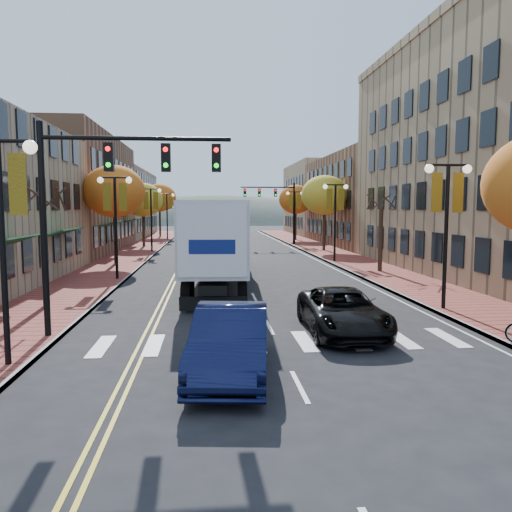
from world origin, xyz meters
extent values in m
plane|color=black|center=(0.00, 0.00, 0.00)|extent=(200.00, 200.00, 0.00)
cube|color=brown|center=(-9.00, 32.50, 0.07)|extent=(4.00, 85.00, 0.15)
cube|color=brown|center=(9.00, 32.50, 0.07)|extent=(4.00, 85.00, 0.15)
cube|color=brown|center=(-17.00, 36.00, 5.50)|extent=(12.00, 24.00, 11.00)
cube|color=#9E8966|center=(-17.00, 61.00, 4.75)|extent=(12.00, 26.00, 9.50)
cube|color=brown|center=(18.50, 42.00, 5.00)|extent=(15.00, 24.00, 10.00)
cube|color=#9E8966|center=(18.50, 64.00, 5.50)|extent=(15.00, 20.00, 11.00)
cylinder|color=#382619|center=(-9.00, 8.00, 2.25)|extent=(0.28, 0.28, 4.20)
cylinder|color=#382619|center=(-9.00, 24.00, 2.60)|extent=(0.28, 0.28, 4.90)
ellipsoid|color=#D95019|center=(-9.00, 24.00, 5.46)|extent=(4.48, 4.48, 3.81)
cylinder|color=#382619|center=(-9.00, 40.00, 2.42)|extent=(0.28, 0.28, 4.55)
ellipsoid|color=yellow|center=(-9.00, 40.00, 5.07)|extent=(4.16, 4.16, 3.54)
cylinder|color=#382619|center=(-9.00, 58.00, 2.67)|extent=(0.28, 0.28, 5.04)
ellipsoid|color=#D95019|center=(-9.00, 58.00, 5.62)|extent=(4.61, 4.61, 3.92)
cylinder|color=#382619|center=(9.00, 18.00, 2.25)|extent=(0.28, 0.28, 4.20)
cylinder|color=#382619|center=(9.00, 34.00, 2.60)|extent=(0.28, 0.28, 4.90)
ellipsoid|color=yellow|center=(9.00, 34.00, 5.46)|extent=(4.48, 4.48, 3.81)
cylinder|color=#382619|center=(9.00, 50.00, 2.53)|extent=(0.28, 0.28, 4.76)
ellipsoid|color=#D95019|center=(9.00, 50.00, 5.30)|extent=(4.35, 4.35, 3.70)
cylinder|color=black|center=(-7.50, 0.00, 3.00)|extent=(0.16, 0.16, 6.00)
sphere|color=#FFF2CC|center=(-6.70, 0.00, 5.85)|extent=(0.36, 0.36, 0.36)
cube|color=gold|center=(-7.05, 0.00, 4.90)|extent=(0.45, 0.03, 1.60)
cylinder|color=black|center=(-7.50, 16.00, 3.00)|extent=(0.16, 0.16, 6.00)
cylinder|color=black|center=(-7.50, 16.00, 6.00)|extent=(1.60, 0.10, 0.10)
sphere|color=#FFF2CC|center=(-8.30, 16.00, 5.85)|extent=(0.36, 0.36, 0.36)
sphere|color=#FFF2CC|center=(-6.70, 16.00, 5.85)|extent=(0.36, 0.36, 0.36)
cube|color=gold|center=(-7.95, 16.00, 4.90)|extent=(0.45, 0.03, 1.60)
cube|color=gold|center=(-7.05, 16.00, 4.90)|extent=(0.45, 0.03, 1.60)
cylinder|color=black|center=(-7.50, 34.00, 3.00)|extent=(0.16, 0.16, 6.00)
cylinder|color=black|center=(-7.50, 34.00, 6.00)|extent=(1.60, 0.10, 0.10)
sphere|color=#FFF2CC|center=(-8.30, 34.00, 5.85)|extent=(0.36, 0.36, 0.36)
sphere|color=#FFF2CC|center=(-6.70, 34.00, 5.85)|extent=(0.36, 0.36, 0.36)
cube|color=gold|center=(-7.95, 34.00, 4.90)|extent=(0.45, 0.03, 1.60)
cube|color=gold|center=(-7.05, 34.00, 4.90)|extent=(0.45, 0.03, 1.60)
cylinder|color=black|center=(-7.50, 52.00, 3.00)|extent=(0.16, 0.16, 6.00)
cylinder|color=black|center=(-7.50, 52.00, 6.00)|extent=(1.60, 0.10, 0.10)
sphere|color=#FFF2CC|center=(-8.30, 52.00, 5.85)|extent=(0.36, 0.36, 0.36)
sphere|color=#FFF2CC|center=(-6.70, 52.00, 5.85)|extent=(0.36, 0.36, 0.36)
cube|color=gold|center=(-7.95, 52.00, 4.90)|extent=(0.45, 0.03, 1.60)
cube|color=gold|center=(-7.05, 52.00, 4.90)|extent=(0.45, 0.03, 1.60)
cylinder|color=black|center=(7.50, 6.00, 3.00)|extent=(0.16, 0.16, 6.00)
cylinder|color=black|center=(7.50, 6.00, 6.00)|extent=(1.60, 0.10, 0.10)
sphere|color=#FFF2CC|center=(6.70, 6.00, 5.85)|extent=(0.36, 0.36, 0.36)
sphere|color=#FFF2CC|center=(8.30, 6.00, 5.85)|extent=(0.36, 0.36, 0.36)
cube|color=gold|center=(7.05, 6.00, 4.90)|extent=(0.45, 0.03, 1.60)
cube|color=gold|center=(7.95, 6.00, 4.90)|extent=(0.45, 0.03, 1.60)
cylinder|color=black|center=(7.50, 24.00, 3.00)|extent=(0.16, 0.16, 6.00)
cylinder|color=black|center=(7.50, 24.00, 6.00)|extent=(1.60, 0.10, 0.10)
sphere|color=#FFF2CC|center=(6.70, 24.00, 5.85)|extent=(0.36, 0.36, 0.36)
sphere|color=#FFF2CC|center=(8.30, 24.00, 5.85)|extent=(0.36, 0.36, 0.36)
cube|color=gold|center=(7.05, 24.00, 4.90)|extent=(0.45, 0.03, 1.60)
cube|color=gold|center=(7.95, 24.00, 4.90)|extent=(0.45, 0.03, 1.60)
cylinder|color=black|center=(7.50, 42.00, 3.00)|extent=(0.16, 0.16, 6.00)
cylinder|color=black|center=(7.50, 42.00, 6.00)|extent=(1.60, 0.10, 0.10)
sphere|color=#FFF2CC|center=(6.70, 42.00, 5.85)|extent=(0.36, 0.36, 0.36)
sphere|color=#FFF2CC|center=(8.30, 42.00, 5.85)|extent=(0.36, 0.36, 0.36)
cube|color=gold|center=(7.05, 42.00, 4.90)|extent=(0.45, 0.03, 1.60)
cube|color=gold|center=(7.95, 42.00, 4.90)|extent=(0.45, 0.03, 1.60)
cylinder|color=black|center=(-7.40, 3.00, 3.50)|extent=(0.20, 0.20, 7.00)
cylinder|color=black|center=(-4.40, 3.00, 6.50)|extent=(6.00, 0.14, 0.14)
cube|color=black|center=(-5.30, 3.00, 5.90)|extent=(0.30, 0.25, 0.90)
sphere|color=#FF0C0C|center=(-5.30, 2.86, 6.15)|extent=(0.16, 0.16, 0.16)
cube|color=black|center=(-3.50, 3.00, 5.90)|extent=(0.30, 0.25, 0.90)
sphere|color=#FF0C0C|center=(-3.50, 2.86, 6.15)|extent=(0.16, 0.16, 0.16)
cube|color=black|center=(-1.88, 3.00, 5.90)|extent=(0.30, 0.25, 0.90)
sphere|color=#FF0C0C|center=(-1.88, 2.86, 6.15)|extent=(0.16, 0.16, 0.16)
cylinder|color=black|center=(7.40, 42.00, 3.50)|extent=(0.20, 0.20, 7.00)
cylinder|color=black|center=(4.40, 42.00, 6.50)|extent=(6.00, 0.14, 0.14)
cube|color=black|center=(5.30, 42.00, 5.90)|extent=(0.30, 0.25, 0.90)
sphere|color=#FF0C0C|center=(5.30, 41.86, 6.15)|extent=(0.16, 0.16, 0.16)
cube|color=black|center=(3.50, 42.00, 5.90)|extent=(0.30, 0.25, 0.90)
sphere|color=#FF0C0C|center=(3.50, 41.86, 6.15)|extent=(0.16, 0.16, 0.16)
cube|color=black|center=(1.88, 42.00, 5.90)|extent=(0.30, 0.25, 0.90)
sphere|color=#FF0C0C|center=(1.88, 41.86, 6.15)|extent=(0.16, 0.16, 0.16)
cube|color=black|center=(-1.60, 13.64, 0.97)|extent=(1.97, 14.95, 0.40)
cube|color=silver|center=(-1.60, 13.64, 2.98)|extent=(3.80, 15.05, 3.21)
cube|color=black|center=(-1.10, 22.81, 1.89)|extent=(3.05, 3.59, 2.87)
cylinder|color=black|center=(-3.13, 7.76, 0.57)|extent=(0.46, 1.17, 1.15)
cylinder|color=black|center=(-0.73, 7.62, 0.57)|extent=(0.46, 1.17, 1.15)
cylinder|color=black|center=(-3.06, 9.13, 0.57)|extent=(0.46, 1.17, 1.15)
cylinder|color=black|center=(-0.65, 9.00, 0.57)|extent=(0.46, 1.17, 1.15)
cylinder|color=black|center=(-2.37, 21.50, 0.57)|extent=(0.46, 1.17, 1.15)
cylinder|color=black|center=(0.03, 21.37, 0.57)|extent=(0.46, 1.17, 1.15)
cylinder|color=black|center=(-2.24, 24.02, 0.57)|extent=(0.46, 1.17, 1.15)
cylinder|color=black|center=(0.17, 23.89, 0.57)|extent=(0.46, 1.17, 1.15)
imported|color=black|center=(-1.60, -0.95, 0.88)|extent=(2.44, 5.50, 1.75)
imported|color=black|center=(2.40, 2.96, 0.75)|extent=(2.67, 5.50, 1.51)
imported|color=silver|center=(-1.98, 52.53, 0.66)|extent=(2.08, 4.08, 1.33)
imported|color=#AAA9B1|center=(0.76, 59.05, 0.76)|extent=(2.56, 5.39, 1.52)
imported|color=#96979D|center=(0.50, 69.74, 0.77)|extent=(1.97, 4.79, 1.54)
camera|label=1|loc=(-2.14, -13.51, 4.32)|focal=35.00mm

